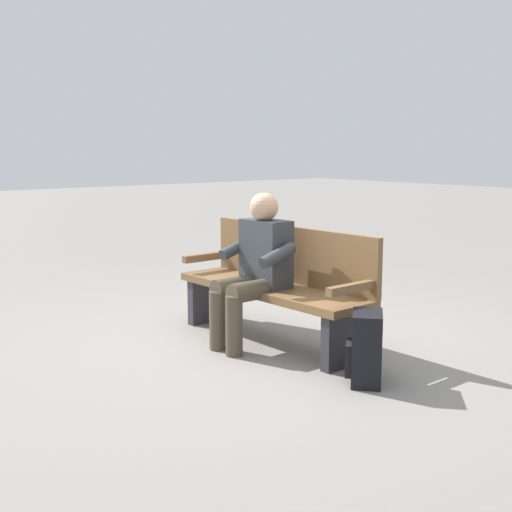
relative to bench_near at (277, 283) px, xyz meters
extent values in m
plane|color=gray|center=(0.00, 0.07, -0.46)|extent=(40.00, 40.00, 0.00)
cube|color=brown|center=(0.00, 0.07, -0.04)|extent=(1.81, 0.52, 0.06)
cube|color=brown|center=(0.00, -0.14, 0.22)|extent=(1.80, 0.09, 0.45)
cube|color=brown|center=(-0.85, 0.05, 0.11)|extent=(0.07, 0.48, 0.06)
cube|color=brown|center=(0.85, 0.09, 0.11)|extent=(0.07, 0.48, 0.06)
cube|color=#2D2D33|center=(-0.80, 0.05, -0.26)|extent=(0.09, 0.43, 0.39)
cube|color=#2D2D33|center=(0.80, 0.09, -0.26)|extent=(0.09, 0.43, 0.39)
cube|color=#33383D|center=(-0.01, 0.12, 0.25)|extent=(0.40, 0.23, 0.52)
sphere|color=tan|center=(-0.01, 0.14, 0.61)|extent=(0.22, 0.22, 0.22)
cylinder|color=#4C4233|center=(-0.11, 0.33, 0.01)|extent=(0.16, 0.42, 0.15)
cylinder|color=#4C4233|center=(0.09, 0.33, 0.01)|extent=(0.16, 0.42, 0.15)
cylinder|color=#4C4233|center=(-0.11, 0.52, -0.23)|extent=(0.13, 0.13, 0.45)
cylinder|color=#4C4233|center=(0.09, 0.52, -0.23)|extent=(0.13, 0.13, 0.45)
cylinder|color=#33383D|center=(-0.25, 0.22, 0.28)|extent=(0.10, 0.32, 0.18)
cylinder|color=#33383D|center=(0.23, 0.23, 0.28)|extent=(0.10, 0.32, 0.18)
cube|color=black|center=(-1.12, 0.20, -0.22)|extent=(0.35, 0.36, 0.47)
cube|color=black|center=(-1.03, 0.27, -0.29)|extent=(0.17, 0.19, 0.21)
camera|label=1|loc=(-3.90, 3.36, 1.06)|focal=46.72mm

